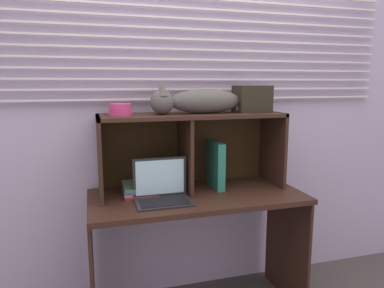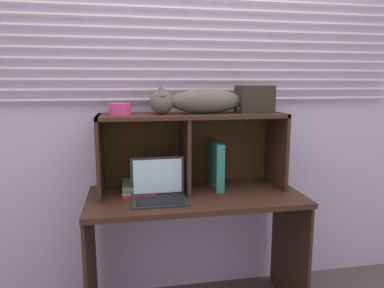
% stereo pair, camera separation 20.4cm
% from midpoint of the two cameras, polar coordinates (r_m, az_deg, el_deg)
% --- Properties ---
extents(back_panel_with_blinds, '(4.40, 0.08, 2.50)m').
position_cam_midpoint_polar(back_panel_with_blinds, '(2.33, -4.02, 5.78)').
color(back_panel_with_blinds, '#BAADC6').
rests_on(back_panel_with_blinds, ground).
extents(desk, '(1.26, 0.58, 0.77)m').
position_cam_midpoint_polar(desk, '(2.17, -1.94, -12.30)').
color(desk, '#361F15').
rests_on(desk, ground).
extents(hutch_shelf_unit, '(1.12, 0.34, 0.47)m').
position_cam_midpoint_polar(hutch_shelf_unit, '(2.17, -3.07, 1.00)').
color(hutch_shelf_unit, '#361F15').
rests_on(hutch_shelf_unit, desk).
extents(cat, '(0.75, 0.16, 0.17)m').
position_cam_midpoint_polar(cat, '(2.13, -1.81, 6.92)').
color(cat, '#514F48').
rests_on(cat, hutch_shelf_unit).
extents(laptop, '(0.31, 0.21, 0.24)m').
position_cam_midpoint_polar(laptop, '(2.00, -7.79, -7.68)').
color(laptop, black).
rests_on(laptop, desk).
extents(binder_upright, '(0.05, 0.23, 0.29)m').
position_cam_midpoint_polar(binder_upright, '(2.21, 1.19, -3.38)').
color(binder_upright, '#287B64').
rests_on(binder_upright, desk).
extents(book_stack, '(0.20, 0.24, 0.06)m').
position_cam_midpoint_polar(book_stack, '(2.16, -11.21, -7.14)').
color(book_stack, maroon).
rests_on(book_stack, desk).
extents(small_basket, '(0.12, 0.12, 0.07)m').
position_cam_midpoint_polar(small_basket, '(2.06, -14.34, 5.41)').
color(small_basket, '#CC3772').
rests_on(small_basket, hutch_shelf_unit).
extents(storage_box, '(0.21, 0.16, 0.17)m').
position_cam_midpoint_polar(storage_box, '(2.24, 7.11, 7.25)').
color(storage_box, black).
rests_on(storage_box, hutch_shelf_unit).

